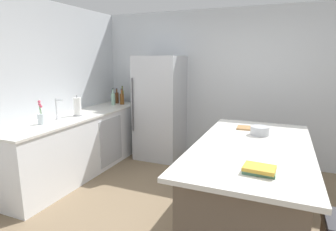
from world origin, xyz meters
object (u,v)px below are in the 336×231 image
at_px(flower_vase, 41,117).
at_px(olive_oil_bottle, 123,96).
at_px(sink_faucet, 57,108).
at_px(whiskey_bottle, 122,98).
at_px(kitchen_island, 250,187).
at_px(syrup_bottle, 117,97).
at_px(gin_bottle, 113,99).
at_px(cutting_board, 250,128).
at_px(paper_towel_roll, 77,107).
at_px(refrigerator, 160,108).
at_px(mixing_bowl, 260,131).
at_px(cookbook_stack, 259,170).

height_order(flower_vase, olive_oil_bottle, olive_oil_bottle).
bearing_deg(sink_faucet, whiskey_bottle, 84.41).
distance_m(kitchen_island, syrup_bottle, 3.25).
relative_size(sink_faucet, gin_bottle, 0.98).
height_order(kitchen_island, cutting_board, cutting_board).
height_order(kitchen_island, paper_towel_roll, paper_towel_roll).
xyz_separation_m(olive_oil_bottle, syrup_bottle, (-0.07, -0.09, -0.02)).
relative_size(refrigerator, gin_bottle, 5.97).
bearing_deg(mixing_bowl, sink_faucet, -174.68).
height_order(syrup_bottle, cutting_board, syrup_bottle).
bearing_deg(gin_bottle, cookbook_stack, -38.55).
relative_size(flower_vase, olive_oil_bottle, 0.97).
bearing_deg(syrup_bottle, cutting_board, -22.19).
xyz_separation_m(paper_towel_roll, olive_oil_bottle, (-0.04, 1.33, -0.00)).
bearing_deg(olive_oil_bottle, kitchen_island, -34.34).
bearing_deg(refrigerator, cookbook_stack, -51.26).
xyz_separation_m(sink_faucet, mixing_bowl, (2.71, 0.25, -0.11)).
xyz_separation_m(paper_towel_roll, whiskey_bottle, (0.06, 1.15, -0.02)).
height_order(sink_faucet, mixing_bowl, sink_faucet).
height_order(flower_vase, whiskey_bottle, flower_vase).
relative_size(sink_faucet, flower_vase, 0.94).
relative_size(kitchen_island, cutting_board, 6.64).
height_order(kitchen_island, refrigerator, refrigerator).
relative_size(flower_vase, whiskey_bottle, 1.08).
distance_m(flower_vase, cutting_board, 2.69).
xyz_separation_m(cookbook_stack, cutting_board, (-0.22, 1.35, -0.02)).
bearing_deg(whiskey_bottle, cutting_board, -21.81).
distance_m(flower_vase, mixing_bowl, 2.75).
height_order(cookbook_stack, cutting_board, cookbook_stack).
bearing_deg(gin_bottle, cutting_board, -18.69).
xyz_separation_m(refrigerator, cookbook_stack, (1.89, -2.36, 0.05)).
bearing_deg(whiskey_bottle, gin_bottle, -138.27).
distance_m(kitchen_island, gin_bottle, 3.12).
bearing_deg(refrigerator, olive_oil_bottle, 170.57).
distance_m(flower_vase, whiskey_bottle, 1.78).
height_order(kitchen_island, olive_oil_bottle, olive_oil_bottle).
relative_size(flower_vase, cutting_board, 0.98).
bearing_deg(gin_bottle, mixing_bowl, -22.37).
relative_size(cookbook_stack, cutting_board, 0.75).
relative_size(paper_towel_roll, gin_bottle, 1.02).
xyz_separation_m(paper_towel_roll, cutting_board, (2.50, 0.18, -0.12)).
bearing_deg(cutting_board, whiskey_bottle, 158.19).
bearing_deg(syrup_bottle, kitchen_island, -32.32).
relative_size(sink_faucet, whiskey_bottle, 1.02).
relative_size(olive_oil_bottle, whiskey_bottle, 1.11).
bearing_deg(mixing_bowl, paper_towel_roll, 178.59).
distance_m(sink_faucet, whiskey_bottle, 1.48).
height_order(olive_oil_bottle, whiskey_bottle, olive_oil_bottle).
bearing_deg(kitchen_island, olive_oil_bottle, 145.66).
bearing_deg(kitchen_island, cookbook_stack, -80.31).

